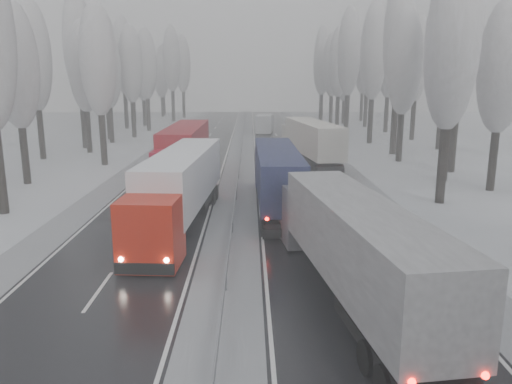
{
  "coord_description": "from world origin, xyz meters",
  "views": [
    {
      "loc": [
        1.0,
        -7.25,
        8.53
      ],
      "look_at": [
        1.37,
        20.88,
        2.2
      ],
      "focal_mm": 35.0,
      "sensor_mm": 36.0,
      "label": 1
    }
  ],
  "objects_px": {
    "truck_blue_box": "(276,173)",
    "truck_grey_tarp": "(349,240)",
    "box_truck_distant": "(265,123)",
    "truck_red_red": "(184,149)",
    "truck_cream_box": "(310,139)",
    "truck_red_white": "(180,185)"
  },
  "relations": [
    {
      "from": "truck_blue_box",
      "to": "truck_grey_tarp",
      "type": "bearing_deg",
      "value": -82.42
    },
    {
      "from": "box_truck_distant",
      "to": "truck_red_red",
      "type": "relative_size",
      "value": 0.46
    },
    {
      "from": "truck_grey_tarp",
      "to": "truck_blue_box",
      "type": "distance_m",
      "value": 14.69
    },
    {
      "from": "box_truck_distant",
      "to": "truck_grey_tarp",
      "type": "bearing_deg",
      "value": -82.64
    },
    {
      "from": "box_truck_distant",
      "to": "truck_cream_box",
      "type": "bearing_deg",
      "value": -77.23
    },
    {
      "from": "truck_cream_box",
      "to": "truck_red_white",
      "type": "distance_m",
      "value": 24.72
    },
    {
      "from": "truck_blue_box",
      "to": "truck_red_red",
      "type": "xyz_separation_m",
      "value": [
        -7.47,
        10.1,
        0.24
      ]
    },
    {
      "from": "truck_grey_tarp",
      "to": "truck_cream_box",
      "type": "xyz_separation_m",
      "value": [
        2.33,
        32.56,
        0.17
      ]
    },
    {
      "from": "truck_grey_tarp",
      "to": "truck_blue_box",
      "type": "relative_size",
      "value": 1.01
    },
    {
      "from": "truck_red_white",
      "to": "truck_red_red",
      "type": "bearing_deg",
      "value": 100.14
    },
    {
      "from": "box_truck_distant",
      "to": "truck_red_red",
      "type": "height_order",
      "value": "truck_red_red"
    },
    {
      "from": "truck_grey_tarp",
      "to": "truck_blue_box",
      "type": "bearing_deg",
      "value": 90.67
    },
    {
      "from": "truck_grey_tarp",
      "to": "truck_cream_box",
      "type": "relative_size",
      "value": 0.94
    },
    {
      "from": "box_truck_distant",
      "to": "truck_red_white",
      "type": "relative_size",
      "value": 0.48
    },
    {
      "from": "truck_blue_box",
      "to": "truck_cream_box",
      "type": "relative_size",
      "value": 0.93
    },
    {
      "from": "truck_blue_box",
      "to": "box_truck_distant",
      "type": "bearing_deg",
      "value": 88.55
    },
    {
      "from": "truck_grey_tarp",
      "to": "truck_red_white",
      "type": "bearing_deg",
      "value": 120.76
    },
    {
      "from": "truck_red_white",
      "to": "box_truck_distant",
      "type": "bearing_deg",
      "value": 86.88
    },
    {
      "from": "truck_red_white",
      "to": "truck_blue_box",
      "type": "bearing_deg",
      "value": 41.02
    },
    {
      "from": "box_truck_distant",
      "to": "truck_blue_box",
      "type": "bearing_deg",
      "value": -84.7
    },
    {
      "from": "box_truck_distant",
      "to": "truck_red_white",
      "type": "bearing_deg",
      "value": -90.81
    },
    {
      "from": "truck_cream_box",
      "to": "box_truck_distant",
      "type": "relative_size",
      "value": 2.13
    }
  ]
}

